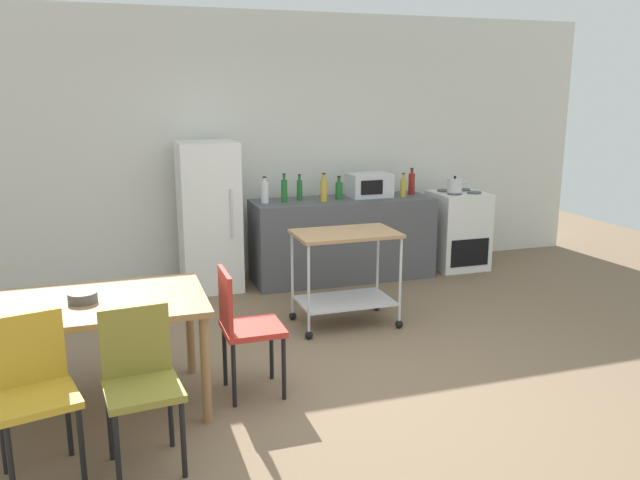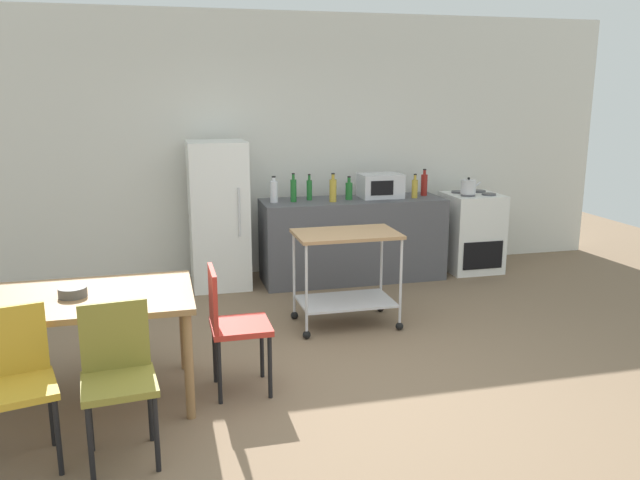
% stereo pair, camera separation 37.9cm
% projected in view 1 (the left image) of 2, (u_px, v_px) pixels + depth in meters
% --- Properties ---
extents(ground_plane, '(12.00, 12.00, 0.00)m').
position_uv_depth(ground_plane, '(350.00, 388.00, 4.53)').
color(ground_plane, brown).
extents(back_wall, '(8.40, 0.12, 2.90)m').
position_uv_depth(back_wall, '(249.00, 146.00, 7.16)').
color(back_wall, silver).
rests_on(back_wall, ground_plane).
extents(kitchen_counter, '(2.00, 0.64, 0.90)m').
position_uv_depth(kitchen_counter, '(343.00, 239.00, 7.11)').
color(kitchen_counter, '#4C4C51').
rests_on(kitchen_counter, ground_plane).
extents(dining_table, '(1.50, 0.90, 0.75)m').
position_uv_depth(dining_table, '(86.00, 314.00, 4.07)').
color(dining_table, olive).
rests_on(dining_table, ground_plane).
extents(chair_mustard, '(0.48, 0.48, 0.89)m').
position_uv_depth(chair_mustard, '(34.00, 386.00, 3.40)').
color(chair_mustard, gold).
rests_on(chair_mustard, ground_plane).
extents(chair_olive, '(0.44, 0.44, 0.89)m').
position_uv_depth(chair_olive, '(140.00, 377.00, 3.51)').
color(chair_olive, olive).
rests_on(chair_olive, ground_plane).
extents(chair_red, '(0.40, 0.40, 0.89)m').
position_uv_depth(chair_red, '(243.00, 323.00, 4.34)').
color(chair_red, '#B72D23').
rests_on(chair_red, ground_plane).
extents(stove_oven, '(0.60, 0.61, 0.92)m').
position_uv_depth(stove_oven, '(457.00, 230.00, 7.56)').
color(stove_oven, white).
rests_on(stove_oven, ground_plane).
extents(refrigerator, '(0.60, 0.63, 1.55)m').
position_uv_depth(refrigerator, '(209.00, 216.00, 6.68)').
color(refrigerator, white).
rests_on(refrigerator, ground_plane).
extents(kitchen_cart, '(0.91, 0.57, 0.85)m').
position_uv_depth(kitchen_cart, '(345.00, 263.00, 5.66)').
color(kitchen_cart, '#A37A51').
rests_on(kitchen_cart, ground_plane).
extents(bottle_hot_sauce, '(0.08, 0.08, 0.28)m').
position_uv_depth(bottle_hot_sauce, '(265.00, 192.00, 6.73)').
color(bottle_hot_sauce, silver).
rests_on(bottle_hot_sauce, kitchen_counter).
extents(bottle_sparkling_water, '(0.06, 0.06, 0.31)m').
position_uv_depth(bottle_sparkling_water, '(284.00, 190.00, 6.78)').
color(bottle_sparkling_water, '#1E6628').
rests_on(bottle_sparkling_water, kitchen_counter).
extents(bottle_soda, '(0.06, 0.06, 0.28)m').
position_uv_depth(bottle_soda, '(300.00, 190.00, 6.90)').
color(bottle_soda, '#1E6628').
rests_on(bottle_soda, kitchen_counter).
extents(bottle_wine, '(0.08, 0.08, 0.31)m').
position_uv_depth(bottle_wine, '(324.00, 190.00, 6.81)').
color(bottle_wine, gold).
rests_on(bottle_wine, kitchen_counter).
extents(bottle_vinegar, '(0.08, 0.08, 0.25)m').
position_uv_depth(bottle_vinegar, '(339.00, 190.00, 6.97)').
color(bottle_vinegar, '#1E6628').
rests_on(bottle_vinegar, kitchen_counter).
extents(microwave, '(0.46, 0.35, 0.26)m').
position_uv_depth(microwave, '(369.00, 185.00, 7.13)').
color(microwave, silver).
rests_on(microwave, kitchen_counter).
extents(bottle_sesame_oil, '(0.07, 0.07, 0.27)m').
position_uv_depth(bottle_sesame_oil, '(403.00, 187.00, 7.12)').
color(bottle_sesame_oil, gold).
rests_on(bottle_sesame_oil, kitchen_counter).
extents(bottle_soy_sauce, '(0.07, 0.07, 0.30)m').
position_uv_depth(bottle_soy_sauce, '(412.00, 183.00, 7.29)').
color(bottle_soy_sauce, maroon).
rests_on(bottle_soy_sauce, kitchen_counter).
extents(fruit_bowl, '(0.18, 0.18, 0.06)m').
position_uv_depth(fruit_bowl, '(83.00, 297.00, 4.03)').
color(fruit_bowl, '#4C4C4C').
rests_on(fruit_bowl, dining_table).
extents(kettle, '(0.24, 0.17, 0.19)m').
position_uv_depth(kettle, '(455.00, 185.00, 7.31)').
color(kettle, silver).
rests_on(kettle, stove_oven).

